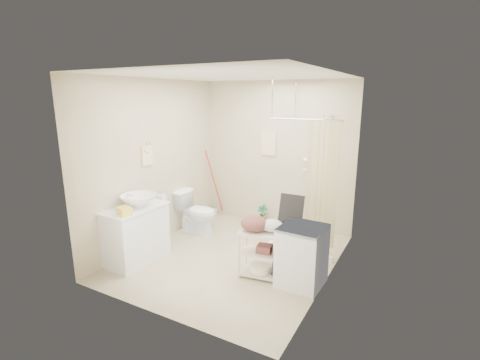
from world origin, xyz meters
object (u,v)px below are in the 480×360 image
Objects in this scene: vanity at (136,234)px; washing_machine at (302,256)px; laundry_rack at (261,249)px; toilet at (197,212)px.

washing_machine is (2.30, 0.52, -0.02)m from vanity.
vanity is 1.82m from laundry_rack.
vanity is 1.19× the size of washing_machine.
toilet is (0.12, 1.32, -0.04)m from vanity.
vanity is 1.32m from toilet.
laundry_rack reaches higher than toilet.
toilet is at bearing 144.21° from laundry_rack.
washing_machine is at bearing -110.13° from toilet.
laundry_rack is at bearing -117.69° from toilet.
washing_machine reaches higher than toilet.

